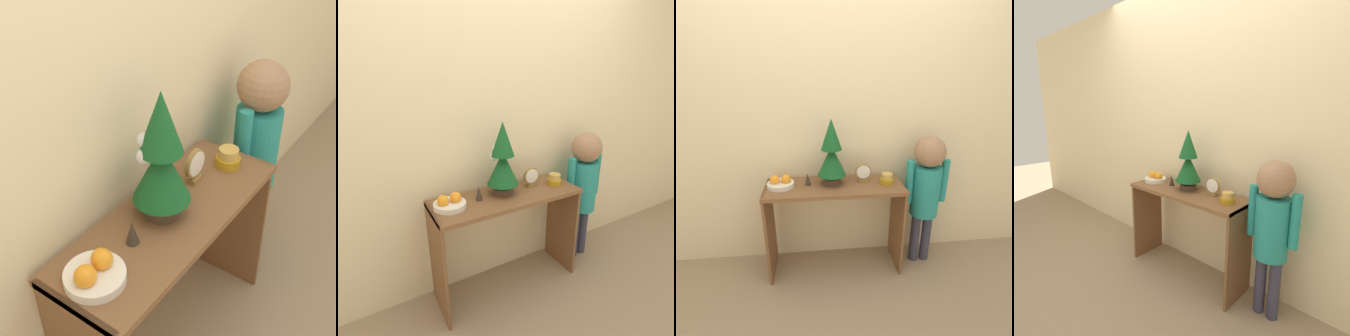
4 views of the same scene
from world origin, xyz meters
TOP-DOWN VIEW (x-y plane):
  - back_wall at (0.00, 0.43)m, footprint 7.00×0.05m
  - console_table at (0.00, 0.19)m, footprint 1.06×0.38m
  - mini_tree at (-0.02, 0.23)m, footprint 0.22×0.22m
  - fruit_bowl at (-0.41, 0.20)m, footprint 0.20×0.20m
  - singing_bowl at (0.41, 0.18)m, footprint 0.11×0.11m
  - desk_clock at (0.23, 0.24)m, footprint 0.13×0.04m
  - figurine at (-0.20, 0.21)m, footprint 0.05×0.05m
  - child_figure at (0.75, 0.20)m, footprint 0.35×0.24m

SIDE VIEW (x-z plane):
  - console_table at x=0.00m, z-range 0.20..0.96m
  - child_figure at x=0.75m, z-range 0.17..1.29m
  - fruit_bowl at x=-0.41m, z-range 0.75..0.84m
  - singing_bowl at x=0.41m, z-range 0.76..0.84m
  - figurine at x=-0.20m, z-range 0.77..0.86m
  - desk_clock at x=0.23m, z-range 0.76..0.91m
  - mini_tree at x=-0.02m, z-range 0.76..1.27m
  - back_wall at x=0.00m, z-range 0.00..2.50m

